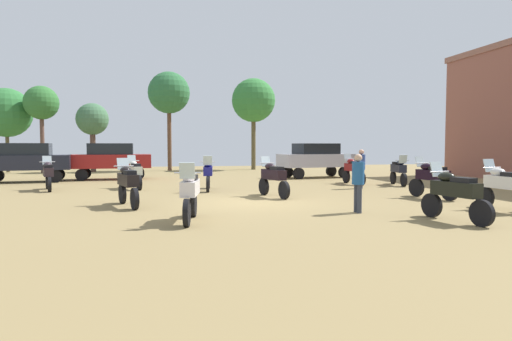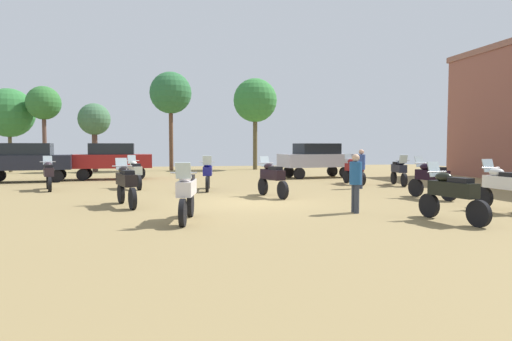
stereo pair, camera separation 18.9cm
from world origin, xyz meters
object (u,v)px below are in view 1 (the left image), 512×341
(motorcycle_11, at_px, (353,169))
(motorcycle_9, at_px, (135,172))
(motorcycle_7, at_px, (48,174))
(motorcycle_10, at_px, (505,186))
(motorcycle_4, at_px, (455,193))
(car_1, at_px, (26,159))
(motorcycle_12, at_px, (399,170))
(tree_5, at_px, (92,120))
(tree_4, at_px, (6,113))
(car_3, at_px, (111,158))
(motorcycle_3, at_px, (432,178))
(motorcycle_8, at_px, (273,177))
(tree_2, at_px, (253,101))
(motorcycle_2, at_px, (208,173))
(tree_3, at_px, (169,93))
(person_1, at_px, (358,179))
(tree_6, at_px, (41,104))
(person_2, at_px, (361,166))
(motorcycle_1, at_px, (190,192))
(motorcycle_5, at_px, (128,183))
(car_2, at_px, (316,158))

(motorcycle_11, bearing_deg, motorcycle_9, 177.03)
(motorcycle_7, distance_m, motorcycle_10, 16.88)
(motorcycle_4, bearing_deg, car_1, 121.26)
(motorcycle_12, xyz_separation_m, tree_5, (-15.86, 14.15, 2.96))
(tree_4, bearing_deg, motorcycle_9, -55.78)
(motorcycle_10, height_order, car_3, car_3)
(motorcycle_3, xyz_separation_m, motorcycle_8, (-5.41, 1.59, -0.00))
(motorcycle_4, distance_m, tree_2, 24.75)
(motorcycle_2, distance_m, tree_3, 16.21)
(motorcycle_2, height_order, tree_4, tree_4)
(motorcycle_8, bearing_deg, tree_4, 113.82)
(motorcycle_8, bearing_deg, person_1, -86.55)
(motorcycle_2, distance_m, tree_6, 17.88)
(motorcycle_4, height_order, motorcycle_9, motorcycle_4)
(motorcycle_7, relative_size, person_1, 1.22)
(motorcycle_11, bearing_deg, motorcycle_7, 177.08)
(person_2, bearing_deg, tree_2, -152.57)
(motorcycle_4, relative_size, person_2, 1.24)
(car_3, bearing_deg, motorcycle_2, -149.37)
(motorcycle_1, bearing_deg, tree_5, -66.11)
(motorcycle_7, bearing_deg, tree_2, 33.95)
(person_2, bearing_deg, motorcycle_10, 30.83)
(motorcycle_5, bearing_deg, motorcycle_11, 13.12)
(motorcycle_9, height_order, car_2, car_2)
(car_1, xyz_separation_m, person_1, (12.28, -13.10, -0.21))
(motorcycle_12, height_order, person_2, person_2)
(motorcycle_1, bearing_deg, motorcycle_4, 178.32)
(tree_2, bearing_deg, person_1, -93.84)
(motorcycle_10, distance_m, tree_3, 25.21)
(motorcycle_5, bearing_deg, motorcycle_3, -17.78)
(tree_6, bearing_deg, tree_5, 8.07)
(motorcycle_4, height_order, motorcycle_11, motorcycle_11)
(person_1, bearing_deg, tree_3, -170.46)
(person_1, distance_m, tree_5, 24.23)
(person_2, bearing_deg, tree_5, -116.94)
(tree_4, bearing_deg, motorcycle_8, -51.18)
(person_1, distance_m, tree_2, 22.98)
(car_1, bearing_deg, car_2, -96.74)
(motorcycle_10, distance_m, tree_2, 23.66)
(motorcycle_4, relative_size, tree_4, 0.36)
(motorcycle_12, relative_size, car_2, 0.46)
(motorcycle_11, distance_m, car_3, 13.16)
(person_2, bearing_deg, tree_4, -108.06)
(car_2, height_order, car_3, same)
(tree_3, height_order, tree_6, tree_3)
(person_1, bearing_deg, tree_2, 173.24)
(motorcycle_5, distance_m, tree_3, 20.44)
(motorcycle_1, distance_m, motorcycle_8, 5.74)
(motorcycle_3, bearing_deg, motorcycle_8, 149.37)
(motorcycle_10, height_order, tree_3, tree_3)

